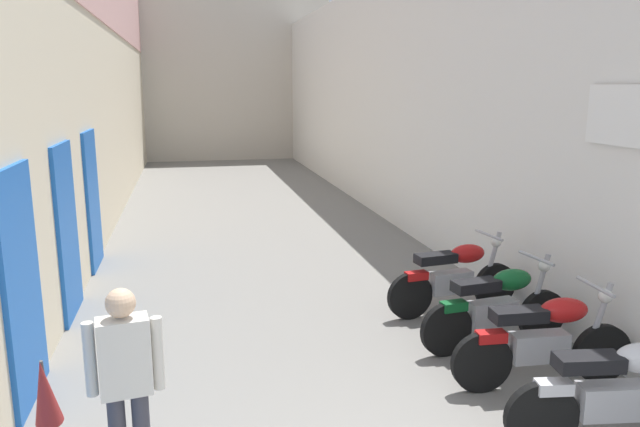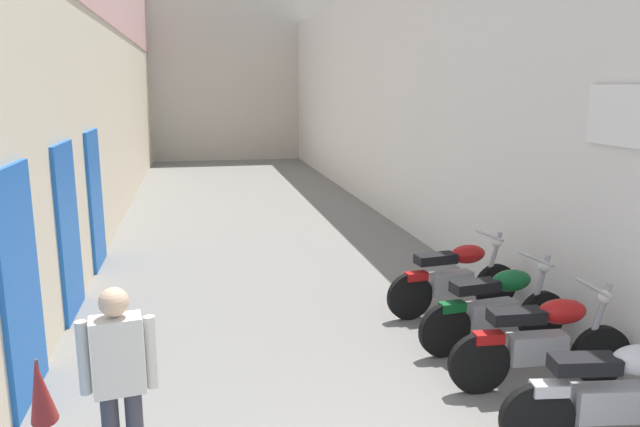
{
  "view_description": "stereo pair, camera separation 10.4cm",
  "coord_description": "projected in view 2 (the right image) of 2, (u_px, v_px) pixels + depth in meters",
  "views": [
    {
      "loc": [
        -1.35,
        -2.25,
        2.88
      ],
      "look_at": [
        0.28,
        5.1,
        1.29
      ],
      "focal_mm": 33.76,
      "sensor_mm": 36.0,
      "label": 1
    },
    {
      "loc": [
        -1.25,
        -2.27,
        2.88
      ],
      "look_at": [
        0.28,
        5.1,
        1.29
      ],
      "focal_mm": 33.76,
      "sensor_mm": 36.0,
      "label": 2
    }
  ],
  "objects": [
    {
      "name": "building_right",
      "position": [
        389.0,
        97.0,
        13.58
      ],
      "size": [
        0.45,
        21.93,
        5.28
      ],
      "color": "silver",
      "rests_on": "ground"
    },
    {
      "name": "ground_plane",
      "position": [
        265.0,
        239.0,
        11.61
      ],
      "size": [
        37.93,
        37.93,
        0.0
      ],
      "primitive_type": "plane",
      "color": "slate"
    },
    {
      "name": "building_left",
      "position": [
        98.0,
        44.0,
        12.09
      ],
      "size": [
        0.45,
        21.93,
        7.38
      ],
      "color": "beige",
      "rests_on": "ground"
    },
    {
      "name": "motorcycle_nearest",
      "position": [
        617.0,
        393.0,
        4.76
      ],
      "size": [
        1.84,
        0.58,
        1.04
      ],
      "color": "black",
      "rests_on": "ground"
    },
    {
      "name": "motorcycle_second",
      "position": [
        543.0,
        340.0,
        5.76
      ],
      "size": [
        1.85,
        0.58,
        1.04
      ],
      "color": "black",
      "rests_on": "ground"
    },
    {
      "name": "pedestrian_by_doorway",
      "position": [
        119.0,
        378.0,
        4.12
      ],
      "size": [
        0.52,
        0.25,
        1.57
      ],
      "color": "#383842",
      "rests_on": "ground"
    },
    {
      "name": "umbrella_leaning",
      "position": [
        40.0,
        391.0,
        4.43
      ],
      "size": [
        0.2,
        0.35,
        0.97
      ],
      "color": "#4C4C4C",
      "rests_on": "ground"
    },
    {
      "name": "motorcycle_third",
      "position": [
        496.0,
        306.0,
        6.64
      ],
      "size": [
        1.85,
        0.58,
        1.04
      ],
      "color": "black",
      "rests_on": "ground"
    },
    {
      "name": "building_far_end",
      "position": [
        224.0,
        76.0,
        24.3
      ],
      "size": [
        8.77,
        2.0,
        6.58
      ],
      "primitive_type": "cube",
      "color": "beige",
      "rests_on": "ground"
    },
    {
      "name": "motorcycle_fourth",
      "position": [
        455.0,
        276.0,
        7.69
      ],
      "size": [
        1.85,
        0.58,
        1.04
      ],
      "color": "black",
      "rests_on": "ground"
    }
  ]
}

